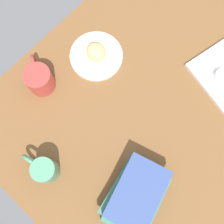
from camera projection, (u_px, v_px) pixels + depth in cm
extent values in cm
cube|color=brown|center=(147.00, 103.00, 104.38)|extent=(110.00, 90.00, 4.00)
cylinder|color=white|center=(96.00, 57.00, 105.94)|extent=(19.34, 19.34, 1.40)
ellipsoid|color=tan|center=(96.00, 52.00, 102.47)|extent=(8.34, 8.99, 5.75)
cylinder|color=silver|center=(222.00, 76.00, 101.78)|extent=(4.80, 4.80, 2.53)
cylinder|color=#CD4E2A|center=(223.00, 75.00, 100.84)|extent=(3.94, 3.94, 0.40)
cube|color=#387260|center=(136.00, 200.00, 92.64)|extent=(24.30, 19.70, 3.12)
cube|color=#387260|center=(135.00, 195.00, 90.16)|extent=(23.00, 18.70, 2.75)
cube|color=#33477F|center=(138.00, 194.00, 87.40)|extent=(23.99, 18.75, 3.25)
cylinder|color=#B23833|center=(40.00, 80.00, 99.20)|extent=(9.24, 9.24, 9.84)
cylinder|color=#A46847|center=(37.00, 75.00, 95.01)|extent=(7.57, 7.57, 0.40)
torus|color=#B23833|center=(35.00, 64.00, 100.66)|extent=(4.35, 6.86, 7.11)
cylinder|color=#4C8C6B|center=(46.00, 170.00, 91.50)|extent=(7.64, 7.64, 10.13)
cylinder|color=olive|center=(42.00, 170.00, 87.18)|extent=(6.27, 6.27, 0.40)
torus|color=#4C8C6B|center=(32.00, 161.00, 92.22)|extent=(2.62, 7.37, 7.28)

